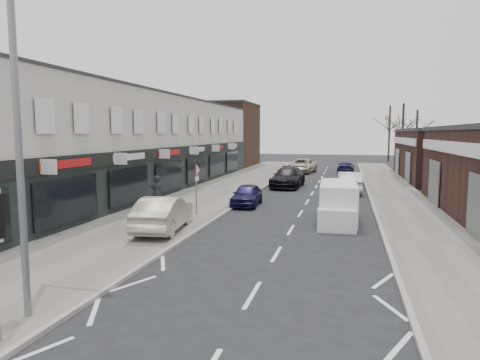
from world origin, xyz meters
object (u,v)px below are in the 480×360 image
Objects in this scene: parked_car_left_a at (247,195)px; parked_car_left_c at (302,166)px; pedestrian at (157,193)px; parked_car_right_c at (346,167)px; white_van at (338,203)px; parked_car_left_b at (288,177)px; parked_car_right_b at (352,178)px; street_lamp at (24,119)px; sedan_on_pavement at (164,213)px; warning_sign at (197,174)px; parked_car_right_a at (349,182)px.

parked_car_left_c is (1.01, 22.23, 0.12)m from parked_car_left_a.
pedestrian is 28.27m from parked_car_right_c.
white_van is 13.49m from parked_car_left_b.
parked_car_right_c is at bearing -85.23° from parked_car_right_b.
parked_car_right_b is at bearing -135.46° from pedestrian.
parked_car_left_c is (5.23, 25.62, -0.32)m from pedestrian.
street_lamp is 39.12m from parked_car_left_c.
parked_car_left_b is at bearing -123.43° from pedestrian.
parked_car_left_a is (1.88, 7.77, -0.23)m from sedan_on_pavement.
pedestrian reaches higher than parked_car_left_b.
parked_car_left_a is (1.76, 3.84, -1.56)m from warning_sign.
sedan_on_pavement reaches higher than parked_car_right_b.
street_lamp is at bearing -92.44° from parked_car_left_b.
white_van is 1.29× the size of parked_car_right_b.
warning_sign is 0.59× the size of parked_car_right_a.
white_van is (7.16, 0.36, -1.30)m from warning_sign.
parked_car_left_c is at bearing -62.31° from parked_car_right_b.
parked_car_left_a is 9.42m from parked_car_right_a.
parked_car_right_a is at bearing -20.48° from parked_car_left_b.
street_lamp is at bearing -87.27° from parked_car_left_c.
parked_car_right_a is at bearing -125.01° from sedan_on_pavement.
warning_sign reaches higher than parked_car_left_a.
white_van is 14.90m from parked_car_right_b.
parked_car_right_a is 1.20× the size of parked_car_right_b.
parked_car_left_a is 0.99× the size of parked_car_right_b.
sedan_on_pavement is 1.20× the size of parked_car_left_a.
parked_car_left_b reaches higher than parked_car_right_b.
parked_car_left_b is (2.33, 25.98, -3.83)m from street_lamp.
parked_car_left_a is 0.90× the size of parked_car_right_c.
warning_sign is 0.49× the size of parked_car_left_c.
parked_car_left_c is at bearing 83.94° from warning_sign.
street_lamp is at bearing 82.96° from parked_car_right_c.
street_lamp is 1.91× the size of parked_car_right_c.
warning_sign reaches higher than pedestrian.
street_lamp reaches higher than parked_car_left_c.
street_lamp reaches higher than white_van.
street_lamp is 4.16× the size of pedestrian.
parked_car_left_a is at bearing -86.72° from parked_car_left_c.
parked_car_left_c is 1.31× the size of parked_car_right_c.
parked_car_left_b is (5.42, 12.73, -0.29)m from pedestrian.
pedestrian is (-9.62, 0.09, 0.18)m from white_van.
street_lamp is 29.24m from parked_car_right_b.
parked_car_left_b is at bearing 77.34° from warning_sign.
sedan_on_pavement is 4.97m from pedestrian.
sedan_on_pavement is 16.99m from parked_car_right_a.
parked_car_right_c is at bearing 74.76° from parked_car_left_b.
parked_car_right_a reaches higher than parked_car_right_b.
sedan_on_pavement is at bearing -106.06° from parked_car_left_a.
warning_sign is 7.29m from white_van.
parked_car_left_c is at bearing -111.90° from pedestrian.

